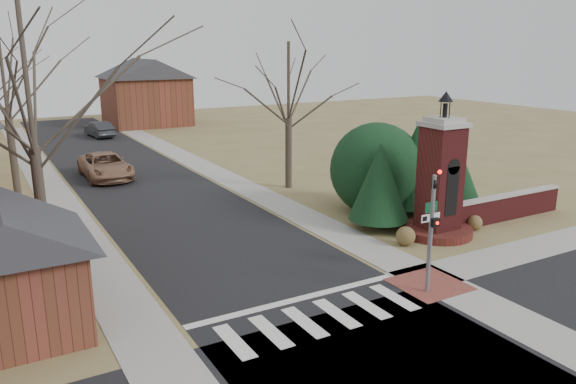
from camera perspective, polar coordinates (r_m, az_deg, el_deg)
ground at (r=17.66m, az=4.79°, el=-13.66°), size 120.00×120.00×0.00m
main_street at (r=36.83m, az=-14.88°, el=1.06°), size 8.00×70.00×0.01m
cross_street at (r=15.63m, az=11.32°, el=-17.99°), size 120.00×8.00×0.01m
crosswalk_zone at (r=18.24m, az=3.34°, el=-12.62°), size 8.00×2.20×0.02m
stop_bar at (r=19.38m, az=0.89°, el=-10.87°), size 8.00×0.35×0.02m
sidewalk_right_main at (r=38.42m, az=-7.39°, el=1.99°), size 2.00×60.00×0.02m
sidewalk_left at (r=35.93m, az=-22.89°, el=0.05°), size 2.00×60.00×0.02m
curb_apron at (r=21.14m, az=14.17°, el=-9.09°), size 2.40×2.40×0.02m
traffic_signal_pole at (r=19.63m, az=14.44°, el=-2.93°), size 0.28×0.41×4.50m
sign_post at (r=21.65m, az=14.22°, el=-3.04°), size 0.90×0.07×2.75m
brick_gate_monument at (r=25.96m, az=15.15°, el=0.33°), size 3.20×3.20×6.47m
brick_garden_wall at (r=29.60m, az=21.17°, el=-1.43°), size 7.50×0.50×1.30m
garage_left at (r=18.30m, az=-26.77°, el=-6.55°), size 4.80×4.80×4.29m
house_distant_right at (r=63.22m, az=-14.29°, el=9.96°), size 8.80×8.80×7.30m
evergreen_near at (r=26.20m, az=9.29°, el=1.09°), size 2.80×2.80×4.10m
evergreen_mid at (r=29.13m, az=12.91°, el=2.88°), size 3.40×3.40×4.70m
evergreen_far at (r=29.97m, az=16.95°, el=1.56°), size 2.40×2.40×3.30m
evergreen_mass at (r=29.18m, az=8.99°, el=2.69°), size 4.80×4.80×4.80m
bare_tree_0 at (r=21.84m, az=-25.18°, el=11.56°), size 8.05×8.05×11.15m
bare_tree_1 at (r=34.80m, az=-27.22°, el=12.56°), size 8.40×8.40×11.64m
bare_tree_3 at (r=33.14m, az=0.06°, el=11.78°), size 7.00×7.00×9.70m
pickup_truck at (r=38.20m, az=-18.05°, el=2.54°), size 2.70×5.86×1.63m
distant_car at (r=55.85m, az=-18.64°, el=6.06°), size 2.09×4.64×1.48m
dry_shrub_left at (r=24.71m, az=11.86°, el=-4.41°), size 0.84×0.84×0.84m
dry_shrub_right at (r=27.59m, az=18.44°, el=-2.98°), size 0.71×0.71×0.71m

